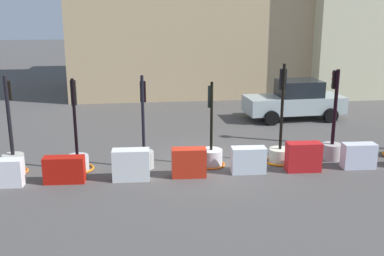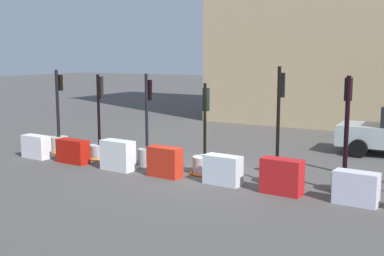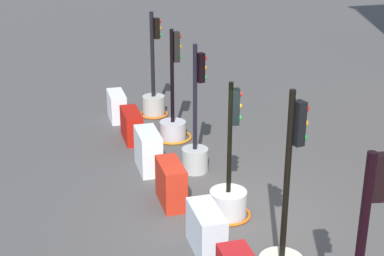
{
  "view_description": "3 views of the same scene",
  "coord_description": "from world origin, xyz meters",
  "px_view_note": "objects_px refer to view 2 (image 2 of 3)",
  "views": [
    {
      "loc": [
        -2.42,
        -13.31,
        4.81
      ],
      "look_at": [
        -0.63,
        0.37,
        1.13
      ],
      "focal_mm": 42.45,
      "sensor_mm": 36.0,
      "label": 1
    },
    {
      "loc": [
        6.67,
        -12.24,
        3.46
      ],
      "look_at": [
        -0.82,
        0.54,
        1.23
      ],
      "focal_mm": 45.72,
      "sensor_mm": 36.0,
      "label": 2
    },
    {
      "loc": [
        8.7,
        -3.62,
        5.41
      ],
      "look_at": [
        -1.84,
        -0.14,
        1.16
      ],
      "focal_mm": 52.8,
      "sensor_mm": 36.0,
      "label": 3
    }
  ],
  "objects_px": {
    "traffic_light_5": "(345,170)",
    "construction_barrier_2": "(118,155)",
    "construction_barrier_1": "(73,151)",
    "traffic_light_0": "(59,139)",
    "construction_barrier_4": "(223,170)",
    "construction_barrier_6": "(356,188)",
    "construction_barrier_3": "(165,162)",
    "construction_barrier_5": "(282,177)",
    "traffic_light_4": "(277,167)",
    "traffic_light_1": "(100,146)",
    "traffic_light_2": "(147,148)",
    "construction_barrier_0": "(36,147)",
    "traffic_light_3": "(205,161)"
  },
  "relations": [
    {
      "from": "traffic_light_2",
      "to": "construction_barrier_5",
      "type": "distance_m",
      "value": 4.85
    },
    {
      "from": "traffic_light_4",
      "to": "traffic_light_3",
      "type": "bearing_deg",
      "value": 179.88
    },
    {
      "from": "traffic_light_1",
      "to": "construction_barrier_5",
      "type": "bearing_deg",
      "value": -8.37
    },
    {
      "from": "construction_barrier_6",
      "to": "construction_barrier_4",
      "type": "bearing_deg",
      "value": 179.49
    },
    {
      "from": "construction_barrier_4",
      "to": "construction_barrier_3",
      "type": "bearing_deg",
      "value": -177.11
    },
    {
      "from": "traffic_light_4",
      "to": "construction_barrier_1",
      "type": "xyz_separation_m",
      "value": [
        -6.59,
        -0.89,
        -0.09
      ]
    },
    {
      "from": "traffic_light_5",
      "to": "traffic_light_4",
      "type": "bearing_deg",
      "value": -178.09
    },
    {
      "from": "construction_barrier_1",
      "to": "traffic_light_0",
      "type": "bearing_deg",
      "value": 148.1
    },
    {
      "from": "traffic_light_4",
      "to": "traffic_light_5",
      "type": "height_order",
      "value": "traffic_light_4"
    },
    {
      "from": "construction_barrier_0",
      "to": "traffic_light_3",
      "type": "bearing_deg",
      "value": 9.05
    },
    {
      "from": "construction_barrier_5",
      "to": "construction_barrier_6",
      "type": "distance_m",
      "value": 1.79
    },
    {
      "from": "traffic_light_1",
      "to": "construction_barrier_3",
      "type": "distance_m",
      "value": 3.45
    },
    {
      "from": "traffic_light_0",
      "to": "construction_barrier_5",
      "type": "height_order",
      "value": "traffic_light_0"
    },
    {
      "from": "traffic_light_4",
      "to": "traffic_light_5",
      "type": "xyz_separation_m",
      "value": [
        1.77,
        0.06,
        0.12
      ]
    },
    {
      "from": "traffic_light_3",
      "to": "construction_barrier_5",
      "type": "xyz_separation_m",
      "value": [
        2.68,
        -0.87,
        0.06
      ]
    },
    {
      "from": "traffic_light_1",
      "to": "construction_barrier_4",
      "type": "height_order",
      "value": "traffic_light_1"
    },
    {
      "from": "construction_barrier_3",
      "to": "traffic_light_3",
      "type": "bearing_deg",
      "value": 47.78
    },
    {
      "from": "traffic_light_4",
      "to": "traffic_light_1",
      "type": "bearing_deg",
      "value": 178.84
    },
    {
      "from": "construction_barrier_5",
      "to": "construction_barrier_0",
      "type": "bearing_deg",
      "value": -179.49
    },
    {
      "from": "traffic_light_2",
      "to": "construction_barrier_5",
      "type": "xyz_separation_m",
      "value": [
        4.76,
        -0.92,
        -0.11
      ]
    },
    {
      "from": "traffic_light_2",
      "to": "construction_barrier_0",
      "type": "bearing_deg",
      "value": -165.66
    },
    {
      "from": "construction_barrier_1",
      "to": "construction_barrier_6",
      "type": "xyz_separation_m",
      "value": [
        8.83,
        0.06,
        0.01
      ]
    },
    {
      "from": "traffic_light_2",
      "to": "traffic_light_4",
      "type": "distance_m",
      "value": 4.31
    },
    {
      "from": "traffic_light_4",
      "to": "construction_barrier_5",
      "type": "bearing_deg",
      "value": -62.69
    },
    {
      "from": "construction_barrier_0",
      "to": "traffic_light_5",
      "type": "bearing_deg",
      "value": 5.76
    },
    {
      "from": "construction_barrier_2",
      "to": "construction_barrier_3",
      "type": "distance_m",
      "value": 1.68
    },
    {
      "from": "construction_barrier_6",
      "to": "traffic_light_4",
      "type": "bearing_deg",
      "value": 159.74
    },
    {
      "from": "traffic_light_3",
      "to": "construction_barrier_0",
      "type": "distance_m",
      "value": 6.05
    },
    {
      "from": "traffic_light_0",
      "to": "construction_barrier_3",
      "type": "relative_size",
      "value": 2.88
    },
    {
      "from": "construction_barrier_1",
      "to": "construction_barrier_3",
      "type": "bearing_deg",
      "value": 0.01
    },
    {
      "from": "traffic_light_1",
      "to": "construction_barrier_4",
      "type": "distance_m",
      "value": 5.18
    },
    {
      "from": "traffic_light_3",
      "to": "traffic_light_5",
      "type": "relative_size",
      "value": 0.9
    },
    {
      "from": "traffic_light_5",
      "to": "construction_barrier_2",
      "type": "bearing_deg",
      "value": -171.37
    },
    {
      "from": "construction_barrier_4",
      "to": "construction_barrier_6",
      "type": "bearing_deg",
      "value": -0.51
    },
    {
      "from": "traffic_light_0",
      "to": "construction_barrier_6",
      "type": "distance_m",
      "value": 10.48
    },
    {
      "from": "traffic_light_0",
      "to": "traffic_light_1",
      "type": "bearing_deg",
      "value": 0.4
    },
    {
      "from": "construction_barrier_3",
      "to": "construction_barrier_5",
      "type": "relative_size",
      "value": 0.96
    },
    {
      "from": "traffic_light_3",
      "to": "construction_barrier_5",
      "type": "height_order",
      "value": "traffic_light_3"
    },
    {
      "from": "traffic_light_2",
      "to": "traffic_light_5",
      "type": "height_order",
      "value": "traffic_light_5"
    },
    {
      "from": "traffic_light_2",
      "to": "construction_barrier_0",
      "type": "height_order",
      "value": "traffic_light_2"
    },
    {
      "from": "construction_barrier_1",
      "to": "construction_barrier_3",
      "type": "distance_m",
      "value": 3.55
    },
    {
      "from": "traffic_light_5",
      "to": "construction_barrier_5",
      "type": "height_order",
      "value": "traffic_light_5"
    },
    {
      "from": "construction_barrier_3",
      "to": "construction_barrier_5",
      "type": "bearing_deg",
      "value": 0.3
    },
    {
      "from": "traffic_light_1",
      "to": "construction_barrier_6",
      "type": "relative_size",
      "value": 2.74
    },
    {
      "from": "construction_barrier_0",
      "to": "construction_barrier_1",
      "type": "relative_size",
      "value": 0.91
    },
    {
      "from": "traffic_light_3",
      "to": "construction_barrier_2",
      "type": "height_order",
      "value": "traffic_light_3"
    },
    {
      "from": "traffic_light_5",
      "to": "construction_barrier_1",
      "type": "xyz_separation_m",
      "value": [
        -8.35,
        -0.95,
        -0.21
      ]
    },
    {
      "from": "construction_barrier_0",
      "to": "construction_barrier_1",
      "type": "height_order",
      "value": "construction_barrier_0"
    },
    {
      "from": "construction_barrier_0",
      "to": "construction_barrier_6",
      "type": "xyz_separation_m",
      "value": [
        10.44,
        0.12,
        0.0
      ]
    },
    {
      "from": "traffic_light_2",
      "to": "construction_barrier_6",
      "type": "bearing_deg",
      "value": -7.6
    }
  ]
}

